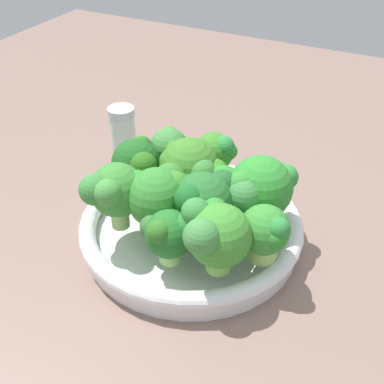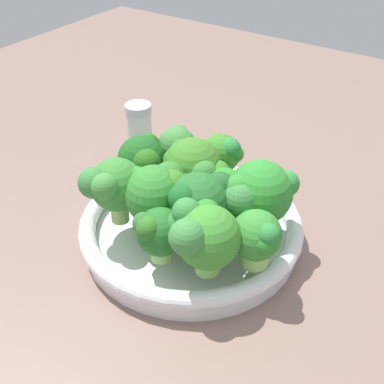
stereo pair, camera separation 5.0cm
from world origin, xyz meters
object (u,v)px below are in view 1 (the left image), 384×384
broccoli_floret_5 (220,185)px  bowl (192,227)px  broccoli_floret_3 (202,201)px  broccoli_floret_7 (266,232)px  broccoli_floret_0 (215,152)px  broccoli_floret_2 (258,189)px  broccoli_floret_4 (215,234)px  broccoli_floret_1 (114,191)px  broccoli_floret_6 (137,164)px  broccoli_floret_10 (169,149)px  broccoli_floret_9 (160,194)px  pepper_shaker (123,134)px  broccoli_floret_11 (189,169)px  broccoli_floret_8 (169,234)px

broccoli_floret_5 → bowl: bearing=-45.7°
broccoli_floret_3 → broccoli_floret_7: bearing=85.5°
broccoli_floret_0 → broccoli_floret_2: (4.48, 6.80, 0.06)cm
bowl → broccoli_floret_2: (-2.04, 6.27, 5.66)cm
broccoli_floret_2 → broccoli_floret_4: (8.08, -0.91, 0.03)cm
broccoli_floret_1 → broccoli_floret_6: (-6.14, -1.22, -0.68)cm
broccoli_floret_0 → broccoli_floret_1: (11.72, -5.26, 0.49)cm
bowl → broccoli_floret_10: 9.24cm
broccoli_floret_9 → broccoli_floret_0: bearing=173.0°
broccoli_floret_1 → pepper_shaker: bearing=-148.4°
broccoli_floret_10 → broccoli_floret_7: bearing=61.3°
broccoli_floret_5 → broccoli_floret_7: bearing=54.2°
broccoli_floret_1 → broccoli_floret_7: (-2.45, 14.67, -1.34)cm
broccoli_floret_4 → bowl: bearing=-138.4°
bowl → broccoli_floret_6: bearing=-97.6°
broccoli_floret_9 → broccoli_floret_11: 5.75cm
bowl → broccoli_floret_4: broccoli_floret_4 is taller
broccoli_floret_1 → bowl: bearing=132.0°
broccoli_floret_6 → pepper_shaker: bearing=-138.5°
broccoli_floret_8 → broccoli_floret_10: size_ratio=0.85×
broccoli_floret_0 → broccoli_floret_8: size_ratio=1.17×
broccoli_floret_6 → broccoli_floret_9: bearing=50.4°
broccoli_floret_8 → broccoli_floret_11: 9.68cm
broccoli_floret_11 → broccoli_floret_3: bearing=39.5°
broccoli_floret_0 → broccoli_floret_11: (4.19, -0.98, -0.04)cm
broccoli_floret_10 → broccoli_floret_1: bearing=-1.9°
broccoli_floret_4 → broccoli_floret_6: size_ratio=1.07×
bowl → broccoli_floret_1: bearing=-48.0°
broccoli_floret_10 → pepper_shaker: (-5.39, -10.00, -3.26)cm
broccoli_floret_4 → broccoli_floret_5: size_ratio=1.26×
bowl → broccoli_floret_5: 5.66cm
broccoli_floret_3 → broccoli_floret_7: broccoli_floret_3 is taller
broccoli_floret_9 → bowl: bearing=152.8°
broccoli_floret_0 → broccoli_floret_6: (5.58, -6.48, -0.20)cm
broccoli_floret_3 → broccoli_floret_11: (-4.56, -3.76, -0.12)cm
broccoli_floret_2 → broccoli_floret_5: (-0.07, -4.12, -0.86)cm
bowl → broccoli_floret_10: broccoli_floret_10 is taller
broccoli_floret_4 → broccoli_floret_5: (-8.15, -3.22, -0.90)cm
broccoli_floret_3 → broccoli_floret_10: size_ratio=1.11×
broccoli_floret_6 → broccoli_floret_11: broccoli_floret_11 is taller
broccoli_floret_1 → broccoli_floret_5: (-7.31, 7.94, -1.29)cm
broccoli_floret_2 → broccoli_floret_3: (4.27, -4.02, 0.02)cm
broccoli_floret_1 → broccoli_floret_11: 8.68cm
broccoli_floret_6 → broccoli_floret_11: (-1.39, 5.50, 0.15)cm
broccoli_floret_5 → broccoli_floret_8: size_ratio=1.02×
broccoli_floret_0 → broccoli_floret_7: broccoli_floret_0 is taller
broccoli_floret_0 → broccoli_floret_10: (1.41, -4.93, -0.16)cm
broccoli_floret_1 → broccoli_floret_8: size_ratio=1.32×
broccoli_floret_11 → broccoli_floret_8: bearing=16.2°
broccoli_floret_2 → broccoli_floret_3: bearing=-43.3°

